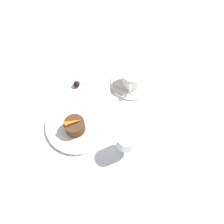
{
  "coord_description": "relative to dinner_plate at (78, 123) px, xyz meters",
  "views": [
    {
      "loc": [
        0.35,
        0.14,
        0.71
      ],
      "look_at": [
        -0.02,
        0.06,
        0.04
      ],
      "focal_mm": 35.0,
      "sensor_mm": 36.0,
      "label": 1
    }
  ],
  "objects": [
    {
      "name": "saucer",
      "position": [
        -0.22,
        0.15,
        -0.0
      ],
      "size": [
        0.16,
        0.16,
        0.01
      ],
      "color": "white",
      "rests_on": "ground_plane"
    },
    {
      "name": "fork",
      "position": [
        -0.18,
        0.02,
        -0.01
      ],
      "size": [
        0.04,
        0.19,
        0.01
      ],
      "color": "silver",
      "rests_on": "ground_plane"
    },
    {
      "name": "wine_glass",
      "position": [
        0.06,
        0.18,
        0.06
      ],
      "size": [
        0.06,
        0.06,
        0.11
      ],
      "color": "silver",
      "rests_on": "ground_plane"
    },
    {
      "name": "coffee_cup",
      "position": [
        -0.21,
        0.16,
        0.03
      ],
      "size": [
        0.11,
        0.08,
        0.06
      ],
      "color": "white",
      "rests_on": "saucer"
    },
    {
      "name": "chocolate_truffle",
      "position": [
        -0.16,
        -0.05,
        0.0
      ],
      "size": [
        0.02,
        0.02,
        0.02
      ],
      "color": "black",
      "rests_on": "ground_plane"
    },
    {
      "name": "ground_plane",
      "position": [
        -0.03,
        0.05,
        -0.01
      ],
      "size": [
        3.0,
        3.0,
        0.0
      ],
      "primitive_type": "plane",
      "color": "white"
    },
    {
      "name": "carrot_garnish",
      "position": [
        0.02,
        -0.0,
        0.06
      ],
      "size": [
        0.04,
        0.06,
        0.02
      ],
      "color": "orange",
      "rests_on": "dessert_cake"
    },
    {
      "name": "dessert_cake",
      "position": [
        0.02,
        -0.0,
        0.03
      ],
      "size": [
        0.07,
        0.07,
        0.05
      ],
      "color": "#4C2D19",
      "rests_on": "dinner_plate"
    },
    {
      "name": "dinner_plate",
      "position": [
        0.0,
        0.0,
        0.0
      ],
      "size": [
        0.23,
        0.23,
        0.01
      ],
      "color": "white",
      "rests_on": "ground_plane"
    },
    {
      "name": "spoon",
      "position": [
        -0.17,
        0.15,
        0.0
      ],
      "size": [
        0.04,
        0.1,
        0.0
      ],
      "color": "silver",
      "rests_on": "saucer"
    }
  ]
}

